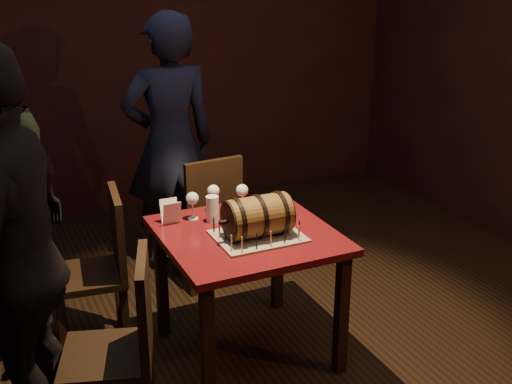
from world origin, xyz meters
TOP-DOWN VIEW (x-y plane):
  - room_shell at (0.00, 0.00)m, footprint 5.04×5.04m
  - pub_table at (-0.01, -0.00)m, footprint 0.90×0.90m
  - cake_board at (0.01, -0.09)m, footprint 0.45×0.35m
  - barrel_cake at (0.01, -0.09)m, footprint 0.39×0.23m
  - birthday_candles at (0.01, -0.09)m, footprint 0.40×0.30m
  - wine_glass_left at (-0.21, 0.29)m, footprint 0.07×0.07m
  - wine_glass_mid at (-0.07, 0.35)m, footprint 0.07×0.07m
  - wine_glass_right at (0.09, 0.29)m, footprint 0.07×0.07m
  - pint_of_ale at (-0.13, 0.21)m, footprint 0.07×0.07m
  - menu_card at (-0.35, 0.29)m, footprint 0.10×0.05m
  - chair_back at (0.08, 0.84)m, footprint 0.43×0.43m
  - chair_left_rear at (-0.72, 0.43)m, footprint 0.45×0.45m
  - chair_left_front at (-0.80, -0.41)m, footprint 0.50×0.50m
  - person_back at (-0.03, 1.27)m, footprint 0.67×0.45m
  - person_left_front at (-1.20, -0.26)m, footprint 0.87×1.18m

SIDE VIEW (x-z plane):
  - chair_back at x=0.08m, z-range 0.06..0.99m
  - chair_left_rear at x=-0.72m, z-range 0.06..0.99m
  - chair_left_front at x=-0.80m, z-range 0.06..0.99m
  - pub_table at x=-0.01m, z-range 0.27..1.02m
  - cake_board at x=0.01m, z-range 0.75..0.76m
  - birthday_candles at x=0.01m, z-range 0.76..0.85m
  - menu_card at x=-0.35m, z-range 0.75..0.88m
  - pint_of_ale at x=-0.13m, z-range 0.75..0.90m
  - wine_glass_mid at x=-0.07m, z-range 0.79..0.95m
  - wine_glass_left at x=-0.21m, z-range 0.79..0.95m
  - wine_glass_right at x=0.09m, z-range 0.79..0.95m
  - barrel_cake at x=0.01m, z-range 0.75..0.99m
  - person_back at x=-0.03m, z-range 0.00..1.82m
  - person_left_front at x=-1.20m, z-range 0.00..1.87m
  - room_shell at x=0.00m, z-range 0.00..2.80m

